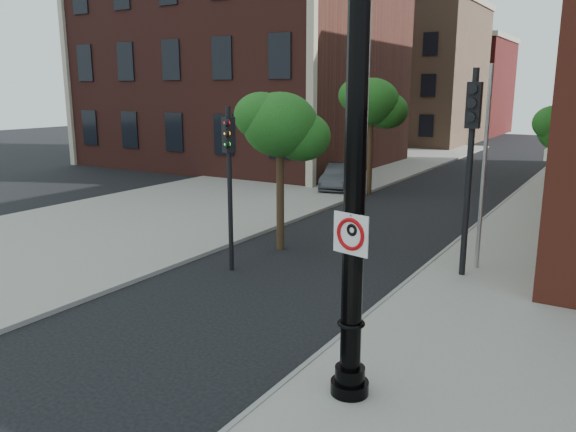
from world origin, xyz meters
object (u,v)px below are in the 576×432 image
Objects in this scene: lamppost at (355,195)px; parked_car at (341,177)px; no_parking_sign at (351,234)px; traffic_signal_right at (471,140)px; traffic_signal_left at (229,162)px.

lamppost is 19.76m from parked_car.
traffic_signal_right is (-0.08, 7.12, 0.83)m from no_parking_sign.
traffic_signal_left is 0.83× the size of traffic_signal_right.
traffic_signal_right reaches higher than parked_car.
lamppost reaches higher than no_parking_sign.
lamppost reaches higher than traffic_signal_left.
traffic_signal_right is at bearing 47.51° from traffic_signal_left.
parked_car is (-8.78, 17.49, -2.71)m from lamppost.
traffic_signal_right is (-0.04, 6.94, 0.29)m from lamppost.
no_parking_sign is 0.14× the size of traffic_signal_left.
no_parking_sign is at bearing -77.02° from parked_car.
lamppost is 1.63× the size of traffic_signal_left.
traffic_signal_left is at bearing -90.23° from parked_car.
traffic_signal_right is at bearing 90.30° from lamppost.
lamppost is at bearing -76.89° from parked_car.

